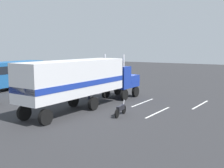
{
  "coord_description": "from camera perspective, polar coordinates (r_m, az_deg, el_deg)",
  "views": [
    {
      "loc": [
        -24.82,
        -14.09,
        5.23
      ],
      "look_at": [
        -2.44,
        -0.33,
        1.6
      ],
      "focal_mm": 43.29,
      "sensor_mm": 36.0,
      "label": 1
    }
  ],
  "objects": [
    {
      "name": "parked_bus",
      "position": [
        34.99,
        -21.83,
        2.11
      ],
      "size": [
        11.16,
        3.38,
        3.4
      ],
      "color": "#1E5999",
      "rests_on": "ground_plane"
    },
    {
      "name": "lane_stripe_near",
      "position": [
        25.67,
        6.54,
        -3.93
      ],
      "size": [
        4.4,
        0.27,
        0.01
      ],
      "primitive_type": "cube",
      "rotation": [
        0.0,
        0.0,
        -0.02
      ],
      "color": "silver",
      "rests_on": "ground_plane"
    },
    {
      "name": "person_bystander",
      "position": [
        27.16,
        -4.91,
        -1.35
      ],
      "size": [
        0.34,
        0.46,
        1.63
      ],
      "color": "#2D3347",
      "rests_on": "ground_plane"
    },
    {
      "name": "lane_stripe_far",
      "position": [
        25.88,
        18.18,
        -4.18
      ],
      "size": [
        4.4,
        0.44,
        0.01
      ],
      "primitive_type": "cube",
      "rotation": [
        0.0,
        0.0,
        -0.06
      ],
      "color": "silver",
      "rests_on": "ground_plane"
    },
    {
      "name": "lane_stripe_mid",
      "position": [
        22.09,
        9.7,
        -5.92
      ],
      "size": [
        4.4,
        0.37,
        0.01
      ],
      "primitive_type": "cube",
      "rotation": [
        0.0,
        0.0,
        -0.05
      ],
      "color": "silver",
      "rests_on": "ground_plane"
    },
    {
      "name": "ground_plane",
      "position": [
        29.01,
        1.96,
        -2.52
      ],
      "size": [
        120.0,
        120.0,
        0.0
      ],
      "primitive_type": "plane",
      "color": "#2D2D30"
    },
    {
      "name": "semi_truck",
      "position": [
        22.96,
        -6.01,
        1.06
      ],
      "size": [
        14.26,
        3.11,
        4.5
      ],
      "color": "#193399",
      "rests_on": "ground_plane"
    },
    {
      "name": "motorcycle",
      "position": [
        20.7,
        1.84,
        -5.4
      ],
      "size": [
        2.1,
        0.39,
        1.12
      ],
      "color": "black",
      "rests_on": "ground_plane"
    }
  ]
}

